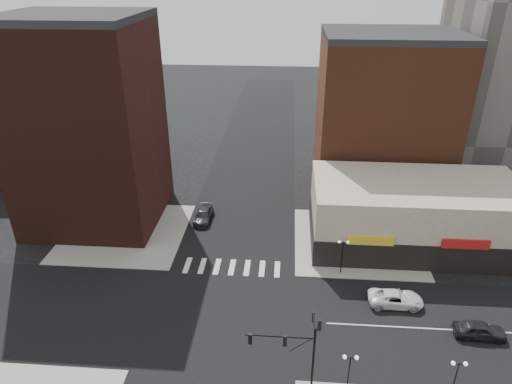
{
  "coord_description": "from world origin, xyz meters",
  "views": [
    {
      "loc": [
        5.73,
        -33.53,
        30.77
      ],
      "look_at": [
        2.81,
        5.5,
        11.0
      ],
      "focal_mm": 32.0,
      "sensor_mm": 36.0,
      "label": 1
    }
  ],
  "objects_px": {
    "street_lamp_ne": "(343,248)",
    "dark_sedan_north": "(204,215)",
    "traffic_signal": "(301,345)",
    "street_lamp_se_b": "(457,371)",
    "street_lamp_se_a": "(350,365)",
    "white_suv": "(396,298)",
    "dark_sedan_east": "(480,330)"
  },
  "relations": [
    {
      "from": "street_lamp_ne",
      "to": "white_suv",
      "type": "height_order",
      "value": "street_lamp_ne"
    },
    {
      "from": "traffic_signal",
      "to": "street_lamp_se_a",
      "type": "relative_size",
      "value": 1.87
    },
    {
      "from": "dark_sedan_east",
      "to": "dark_sedan_north",
      "type": "relative_size",
      "value": 0.89
    },
    {
      "from": "dark_sedan_east",
      "to": "street_lamp_se_b",
      "type": "bearing_deg",
      "value": 149.65
    },
    {
      "from": "dark_sedan_north",
      "to": "dark_sedan_east",
      "type": "bearing_deg",
      "value": -31.58
    },
    {
      "from": "street_lamp_se_a",
      "to": "dark_sedan_east",
      "type": "relative_size",
      "value": 0.9
    },
    {
      "from": "traffic_signal",
      "to": "dark_sedan_north",
      "type": "height_order",
      "value": "traffic_signal"
    },
    {
      "from": "street_lamp_se_a",
      "to": "white_suv",
      "type": "bearing_deg",
      "value": 61.93
    },
    {
      "from": "street_lamp_se_b",
      "to": "traffic_signal",
      "type": "bearing_deg",
      "value": 179.18
    },
    {
      "from": "white_suv",
      "to": "dark_sedan_east",
      "type": "distance_m",
      "value": 7.83
    },
    {
      "from": "street_lamp_ne",
      "to": "dark_sedan_north",
      "type": "height_order",
      "value": "street_lamp_ne"
    },
    {
      "from": "traffic_signal",
      "to": "white_suv",
      "type": "distance_m",
      "value": 15.35
    },
    {
      "from": "street_lamp_se_b",
      "to": "street_lamp_ne",
      "type": "xyz_separation_m",
      "value": [
        -7.0,
        16.0,
        0.0
      ]
    },
    {
      "from": "street_lamp_se_a",
      "to": "dark_sedan_east",
      "type": "distance_m",
      "value": 14.95
    },
    {
      "from": "street_lamp_ne",
      "to": "dark_sedan_north",
      "type": "distance_m",
      "value": 20.17
    },
    {
      "from": "street_lamp_se_a",
      "to": "dark_sedan_north",
      "type": "height_order",
      "value": "street_lamp_se_a"
    },
    {
      "from": "traffic_signal",
      "to": "street_lamp_ne",
      "type": "xyz_separation_m",
      "value": [
        4.76,
        15.83,
        -1.67
      ]
    },
    {
      "from": "white_suv",
      "to": "street_lamp_ne",
      "type": "bearing_deg",
      "value": 45.98
    },
    {
      "from": "traffic_signal",
      "to": "street_lamp_se_b",
      "type": "relative_size",
      "value": 1.87
    },
    {
      "from": "street_lamp_se_a",
      "to": "dark_sedan_north",
      "type": "distance_m",
      "value": 31.0
    },
    {
      "from": "traffic_signal",
      "to": "street_lamp_se_a",
      "type": "height_order",
      "value": "traffic_signal"
    },
    {
      "from": "street_lamp_ne",
      "to": "dark_sedan_east",
      "type": "height_order",
      "value": "street_lamp_ne"
    },
    {
      "from": "street_lamp_se_a",
      "to": "dark_sedan_east",
      "type": "bearing_deg",
      "value": 29.87
    },
    {
      "from": "traffic_signal",
      "to": "street_lamp_ne",
      "type": "distance_m",
      "value": 16.62
    },
    {
      "from": "street_lamp_ne",
      "to": "white_suv",
      "type": "xyz_separation_m",
      "value": [
        4.99,
        -4.76,
        -2.54
      ]
    },
    {
      "from": "street_lamp_se_a",
      "to": "white_suv",
      "type": "height_order",
      "value": "street_lamp_se_a"
    },
    {
      "from": "street_lamp_se_a",
      "to": "street_lamp_ne",
      "type": "height_order",
      "value": "same"
    },
    {
      "from": "traffic_signal",
      "to": "white_suv",
      "type": "bearing_deg",
      "value": 48.6
    },
    {
      "from": "white_suv",
      "to": "dark_sedan_east",
      "type": "xyz_separation_m",
      "value": [
        6.79,
        -3.9,
        0.03
      ]
    },
    {
      "from": "traffic_signal",
      "to": "street_lamp_se_b",
      "type": "xyz_separation_m",
      "value": [
        11.76,
        -0.17,
        -1.67
      ]
    },
    {
      "from": "street_lamp_se_a",
      "to": "white_suv",
      "type": "xyz_separation_m",
      "value": [
        5.99,
        11.24,
        -2.54
      ]
    },
    {
      "from": "street_lamp_ne",
      "to": "traffic_signal",
      "type": "bearing_deg",
      "value": -106.75
    }
  ]
}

